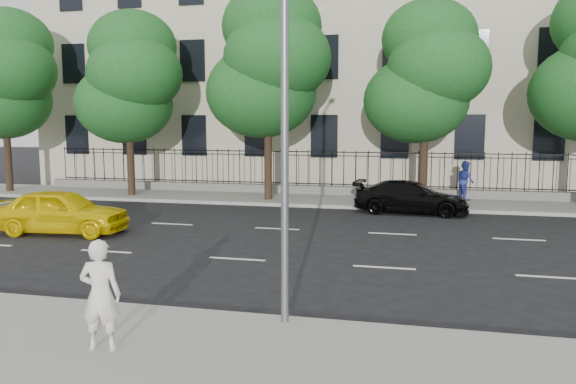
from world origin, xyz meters
name	(u,v)px	position (x,y,z in m)	size (l,w,h in m)	color
ground	(203,285)	(0.00, 0.00, 0.00)	(120.00, 120.00, 0.00)	black
near_sidewalk	(112,349)	(0.00, -4.00, 0.07)	(60.00, 4.00, 0.15)	gray
far_sidewalk	(313,200)	(0.00, 14.00, 0.07)	(60.00, 4.00, 0.15)	gray
lane_markings	(260,242)	(0.00, 4.75, 0.01)	(49.60, 4.62, 0.01)	silver
masonry_building	(341,34)	(0.00, 22.95, 9.02)	(34.60, 12.11, 18.50)	beige
iron_fence	(320,184)	(0.00, 15.70, 0.65)	(30.00, 0.50, 2.20)	slate
street_light	(292,44)	(2.50, -1.77, 5.15)	(0.25, 3.32, 8.05)	slate
tree_a	(6,75)	(-15.96, 13.36, 6.13)	(5.71, 5.31, 9.39)	#382619
tree_b	(130,78)	(-8.96, 13.36, 5.84)	(5.53, 5.12, 8.97)	#382619
tree_c	(269,63)	(-1.96, 13.36, 6.41)	(5.89, 5.50, 9.80)	#382619
tree_d	(427,73)	(5.04, 13.36, 5.84)	(5.34, 4.94, 8.84)	#382619
yellow_taxi	(61,211)	(-6.88, 4.54, 0.76)	(1.79, 4.46, 1.52)	yellow
black_sedan	(411,197)	(4.53, 11.50, 0.67)	(1.88, 4.62, 1.34)	black
woman_near	(100,295)	(-0.05, -4.18, 1.05)	(0.65, 0.43, 1.79)	white
pedestrian_far	(465,181)	(6.91, 14.95, 1.06)	(0.88, 0.69, 1.82)	navy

